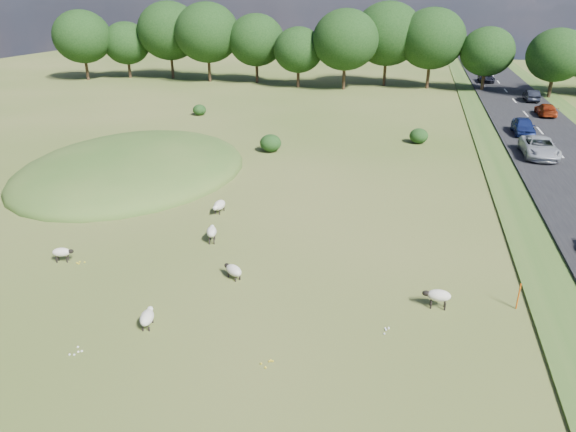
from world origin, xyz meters
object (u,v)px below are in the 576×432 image
object	(u,v)px
sheep_3	(62,252)
car_4	(531,95)
sheep_0	(438,295)
sheep_1	(219,205)
car_1	(546,110)
car_7	(486,78)
car_2	(523,126)
car_0	(492,59)
marker_post	(518,296)
sheep_4	(212,232)
car_3	(539,147)
sheep_5	(233,270)
sheep_2	(147,317)

from	to	relation	value
sheep_3	car_4	world-z (taller)	car_4
car_4	sheep_3	bearing A→B (deg)	59.37
sheep_0	sheep_1	xyz separation A→B (m)	(-12.57, 7.52, -0.11)
car_4	car_1	bearing A→B (deg)	90.00
car_7	car_1	bearing A→B (deg)	-80.95
sheep_0	car_2	size ratio (longest dim) A/B	0.27
sheep_1	car_4	world-z (taller)	car_4
car_1	car_4	size ratio (longest dim) A/B	1.06
car_2	car_7	xyz separation A→B (m)	(0.00, 33.33, -0.10)
sheep_0	car_0	xyz separation A→B (m)	(12.04, 93.53, 0.32)
marker_post	sheep_4	world-z (taller)	marker_post
car_1	car_3	size ratio (longest dim) A/B	0.80
sheep_4	car_7	size ratio (longest dim) A/B	0.26
car_0	car_2	bearing A→B (deg)	86.47
sheep_1	sheep_0	bearing A→B (deg)	63.18
sheep_5	car_1	size ratio (longest dim) A/B	0.27
sheep_0	car_1	world-z (taller)	car_1
car_2	car_3	distance (m)	7.61
sheep_2	sheep_4	world-z (taller)	sheep_4
sheep_5	car_1	world-z (taller)	car_1
sheep_3	car_7	bearing A→B (deg)	51.22
sheep_1	car_7	bearing A→B (deg)	164.21
sheep_0	sheep_3	xyz separation A→B (m)	(-17.76, -0.23, -0.07)
car_0	car_4	xyz separation A→B (m)	(0.00, -43.42, 0.01)
sheep_0	car_0	distance (m)	94.30
sheep_4	car_3	distance (m)	28.55
sheep_5	car_4	world-z (taller)	car_4
sheep_2	car_1	distance (m)	51.03
sheep_1	car_2	xyz separation A→B (m)	(20.81, 24.36, 0.51)
sheep_5	car_7	world-z (taller)	car_7
sheep_2	car_1	bearing A→B (deg)	-40.76
sheep_0	sheep_4	world-z (taller)	sheep_0
sheep_3	car_1	size ratio (longest dim) A/B	0.25
sheep_5	car_4	distance (m)	54.14
marker_post	sheep_2	distance (m)	15.13
car_4	sheep_1	bearing A→B (deg)	59.98
car_3	car_4	bearing A→B (deg)	81.63
car_4	sheep_0	bearing A→B (deg)	76.49
sheep_5	car_0	size ratio (longest dim) A/B	0.26
sheep_0	car_4	xyz separation A→B (m)	(12.04, 50.11, 0.33)
sheep_4	marker_post	bearing A→B (deg)	-119.55
sheep_1	car_1	xyz separation A→B (m)	(24.61, 33.84, 0.40)
marker_post	car_0	distance (m)	93.22
car_3	sheep_2	bearing A→B (deg)	-124.25
car_2	car_4	distance (m)	18.62
sheep_5	car_3	distance (m)	29.61
sheep_4	car_2	distance (m)	34.44
sheep_5	sheep_1	bearing A→B (deg)	-30.53
sheep_1	sheep_3	size ratio (longest dim) A/B	1.25
marker_post	car_0	world-z (taller)	car_0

